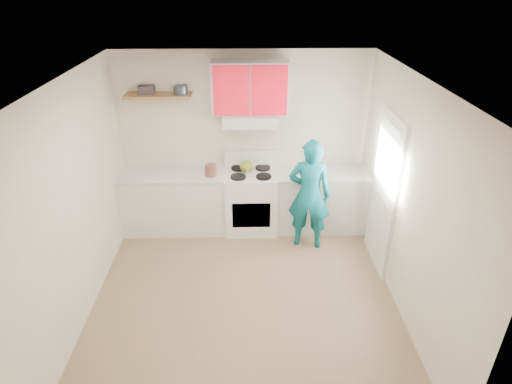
{
  "coord_description": "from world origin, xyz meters",
  "views": [
    {
      "loc": [
        0.04,
        -3.97,
        3.53
      ],
      "look_at": [
        0.15,
        0.55,
        1.15
      ],
      "focal_mm": 29.69,
      "sensor_mm": 36.0,
      "label": 1
    }
  ],
  "objects_px": {
    "tin": "(181,90)",
    "kettle": "(247,166)",
    "crock": "(211,171)",
    "stove": "(251,201)",
    "person": "(309,195)"
  },
  "relations": [
    {
      "from": "tin",
      "to": "kettle",
      "type": "height_order",
      "value": "tin"
    },
    {
      "from": "stove",
      "to": "person",
      "type": "bearing_deg",
      "value": -30.64
    },
    {
      "from": "stove",
      "to": "tin",
      "type": "distance_m",
      "value": 1.89
    },
    {
      "from": "crock",
      "to": "stove",
      "type": "bearing_deg",
      "value": 6.99
    },
    {
      "from": "stove",
      "to": "kettle",
      "type": "xyz_separation_m",
      "value": [
        -0.06,
        0.05,
        0.55
      ]
    },
    {
      "from": "stove",
      "to": "crock",
      "type": "bearing_deg",
      "value": -173.01
    },
    {
      "from": "person",
      "to": "kettle",
      "type": "bearing_deg",
      "value": -18.64
    },
    {
      "from": "crock",
      "to": "person",
      "type": "height_order",
      "value": "person"
    },
    {
      "from": "tin",
      "to": "crock",
      "type": "xyz_separation_m",
      "value": [
        0.37,
        -0.25,
        -1.1
      ]
    },
    {
      "from": "kettle",
      "to": "crock",
      "type": "height_order",
      "value": "kettle"
    },
    {
      "from": "stove",
      "to": "kettle",
      "type": "relative_size",
      "value": 4.46
    },
    {
      "from": "stove",
      "to": "person",
      "type": "xyz_separation_m",
      "value": [
        0.79,
        -0.47,
        0.34
      ]
    },
    {
      "from": "tin",
      "to": "crock",
      "type": "distance_m",
      "value": 1.19
    },
    {
      "from": "tin",
      "to": "crock",
      "type": "bearing_deg",
      "value": -34.09
    },
    {
      "from": "stove",
      "to": "person",
      "type": "relative_size",
      "value": 0.57
    }
  ]
}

